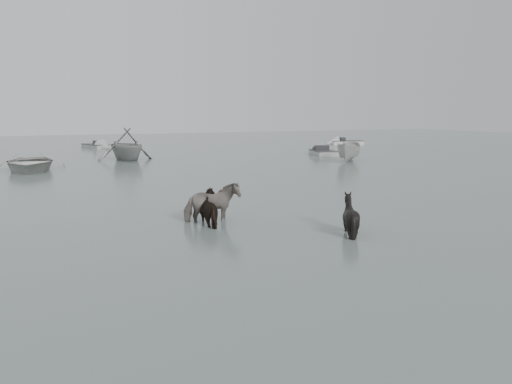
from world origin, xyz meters
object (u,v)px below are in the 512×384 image
(pony_pinto, at_px, (212,199))
(rowboat_lead, at_px, (29,161))
(pony_black, at_px, (350,207))
(pony_dark, at_px, (214,201))

(pony_pinto, distance_m, rowboat_lead, 18.06)
(pony_black, bearing_deg, pony_pinto, 25.08)
(pony_dark, distance_m, rowboat_lead, 18.29)
(pony_dark, height_order, rowboat_lead, pony_dark)
(pony_pinto, relative_size, pony_black, 1.17)
(pony_dark, xyz_separation_m, rowboat_lead, (-4.70, 17.68, -0.12))
(pony_dark, distance_m, pony_black, 4.03)
(pony_pinto, xyz_separation_m, pony_dark, (-0.01, -0.24, -0.03))
(pony_black, distance_m, rowboat_lead, 21.82)
(pony_black, xyz_separation_m, rowboat_lead, (-7.62, 20.44, -0.16))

